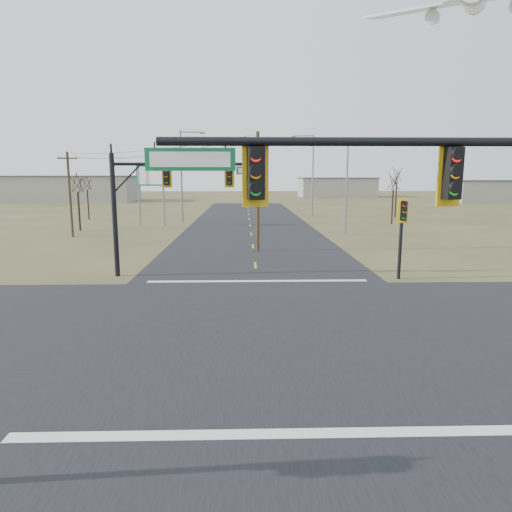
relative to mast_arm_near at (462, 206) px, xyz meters
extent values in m
plane|color=brown|center=(-3.75, 7.50, -5.08)|extent=(320.00, 320.00, 0.00)
cube|color=black|center=(-3.75, 7.50, -5.07)|extent=(160.00, 14.00, 0.02)
cube|color=black|center=(-3.75, 7.50, -5.07)|extent=(14.00, 160.00, 0.02)
cube|color=silver|center=(-3.75, 0.00, -5.05)|extent=(12.00, 0.40, 0.01)
cube|color=silver|center=(-3.75, 15.00, -5.05)|extent=(12.00, 0.40, 0.01)
cylinder|color=black|center=(-1.23, 0.00, 1.29)|extent=(9.95, 0.18, 0.18)
cube|color=#0E6335|center=(-5.55, 0.00, 0.94)|extent=(1.80, 0.05, 0.45)
cylinder|color=black|center=(-11.79, 16.66, -1.61)|extent=(0.28, 0.28, 6.95)
cylinder|color=black|center=(-7.57, 16.66, 1.27)|extent=(8.44, 0.18, 0.18)
cube|color=#0E6335|center=(-3.99, 16.66, 0.92)|extent=(1.80, 0.05, 0.45)
cylinder|color=black|center=(4.19, 15.48, -2.90)|extent=(0.19, 0.19, 4.36)
cylinder|color=#4A341F|center=(-3.43, 25.33, -0.62)|extent=(0.26, 0.26, 8.93)
cube|color=#4A341F|center=(-3.43, 25.33, 3.25)|extent=(2.19, 0.16, 0.12)
cylinder|color=#4A341F|center=(-20.72, 34.08, -1.13)|extent=(0.23, 0.23, 7.90)
cube|color=#4A341F|center=(-20.72, 34.08, 2.22)|extent=(1.93, 0.33, 0.12)
cylinder|color=slate|center=(-16.36, 43.22, -1.64)|extent=(0.18, 0.18, 6.89)
cylinder|color=slate|center=(-13.60, 43.22, -1.64)|extent=(0.18, 0.18, 6.89)
cube|color=#0E6335|center=(-14.98, 43.22, 0.66)|extent=(3.52, 1.22, 2.30)
cylinder|color=slate|center=(5.51, 35.10, -0.49)|extent=(0.18, 0.18, 9.18)
cylinder|color=slate|center=(4.41, 35.10, 3.89)|extent=(2.20, 0.11, 0.11)
cube|color=slate|center=(3.31, 35.10, 3.79)|extent=(0.55, 0.39, 0.17)
cylinder|color=slate|center=(5.35, 56.16, 0.64)|extent=(0.23, 0.23, 11.44)
cylinder|color=slate|center=(3.97, 56.16, 6.15)|extent=(2.74, 0.14, 0.14)
cube|color=slate|center=(2.60, 56.16, 6.05)|extent=(0.68, 0.42, 0.21)
cylinder|color=slate|center=(-12.06, 47.28, 0.46)|extent=(0.22, 0.22, 11.09)
cylinder|color=slate|center=(-10.73, 47.28, 5.81)|extent=(2.66, 0.13, 0.13)
cube|color=slate|center=(-9.40, 47.28, 5.71)|extent=(0.63, 0.33, 0.20)
cylinder|color=black|center=(-21.77, 39.09, -3.04)|extent=(0.20, 0.20, 4.09)
cylinder|color=black|center=(-25.01, 51.64, -3.11)|extent=(0.18, 0.18, 3.93)
cylinder|color=black|center=(13.28, 44.87, -3.05)|extent=(0.21, 0.21, 4.07)
cylinder|color=black|center=(16.79, 54.22, -2.65)|extent=(0.21, 0.21, 4.87)
cube|color=gray|center=(-43.75, 97.50, -2.33)|extent=(28.00, 14.00, 5.50)
cube|color=gray|center=(21.25, 117.50, -2.58)|extent=(20.00, 12.00, 5.00)
cube|color=gray|center=(51.25, 92.50, -2.83)|extent=(18.00, 10.00, 4.50)
camera|label=1|loc=(-4.49, -9.30, 0.61)|focal=32.00mm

